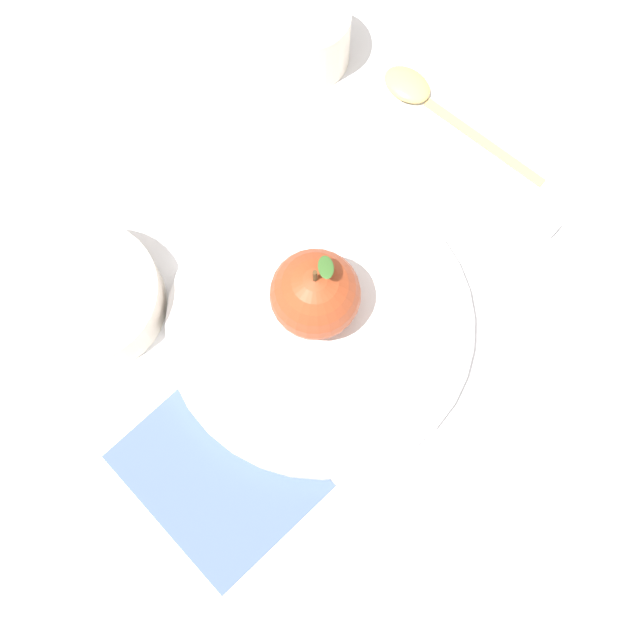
{
  "coord_description": "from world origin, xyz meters",
  "views": [
    {
      "loc": [
        -0.14,
        -0.17,
        0.66
      ],
      "look_at": [
        -0.04,
        -0.02,
        0.02
      ],
      "focal_mm": 44.16,
      "sensor_mm": 36.0,
      "label": 1
    }
  ],
  "objects_px": {
    "side_bowl": "(89,296)",
    "spoon": "(425,98)",
    "linen_napkin": "(218,471)",
    "dinner_plate": "(320,323)",
    "cup": "(310,34)",
    "knife": "(487,178)",
    "apple": "(315,294)"
  },
  "relations": [
    {
      "from": "apple",
      "to": "cup",
      "type": "distance_m",
      "value": 0.26
    },
    {
      "from": "cup",
      "to": "knife",
      "type": "bearing_deg",
      "value": -73.36
    },
    {
      "from": "spoon",
      "to": "linen_napkin",
      "type": "relative_size",
      "value": 1.2
    },
    {
      "from": "cup",
      "to": "linen_napkin",
      "type": "distance_m",
      "value": 0.4
    },
    {
      "from": "side_bowl",
      "to": "cup",
      "type": "height_order",
      "value": "cup"
    },
    {
      "from": "cup",
      "to": "knife",
      "type": "height_order",
      "value": "cup"
    },
    {
      "from": "apple",
      "to": "linen_napkin",
      "type": "distance_m",
      "value": 0.17
    },
    {
      "from": "apple",
      "to": "cup",
      "type": "xyz_separation_m",
      "value": [
        0.14,
        0.21,
        -0.02
      ]
    },
    {
      "from": "apple",
      "to": "linen_napkin",
      "type": "bearing_deg",
      "value": -155.07
    },
    {
      "from": "dinner_plate",
      "to": "side_bowl",
      "type": "height_order",
      "value": "side_bowl"
    },
    {
      "from": "cup",
      "to": "linen_napkin",
      "type": "bearing_deg",
      "value": -135.39
    },
    {
      "from": "dinner_plate",
      "to": "knife",
      "type": "height_order",
      "value": "dinner_plate"
    },
    {
      "from": "side_bowl",
      "to": "spoon",
      "type": "xyz_separation_m",
      "value": [
        0.36,
        -0.0,
        -0.02
      ]
    },
    {
      "from": "linen_napkin",
      "to": "side_bowl",
      "type": "bearing_deg",
      "value": 93.14
    },
    {
      "from": "dinner_plate",
      "to": "linen_napkin",
      "type": "relative_size",
      "value": 1.75
    },
    {
      "from": "apple",
      "to": "side_bowl",
      "type": "xyz_separation_m",
      "value": [
        -0.15,
        0.11,
        -0.03
      ]
    },
    {
      "from": "apple",
      "to": "cup",
      "type": "height_order",
      "value": "apple"
    },
    {
      "from": "apple",
      "to": "cup",
      "type": "bearing_deg",
      "value": 56.59
    },
    {
      "from": "side_bowl",
      "to": "spoon",
      "type": "distance_m",
      "value": 0.36
    },
    {
      "from": "dinner_plate",
      "to": "linen_napkin",
      "type": "xyz_separation_m",
      "value": [
        -0.14,
        -0.05,
        -0.01
      ]
    },
    {
      "from": "dinner_plate",
      "to": "cup",
      "type": "height_order",
      "value": "cup"
    },
    {
      "from": "cup",
      "to": "apple",
      "type": "bearing_deg",
      "value": -123.41
    },
    {
      "from": "dinner_plate",
      "to": "side_bowl",
      "type": "distance_m",
      "value": 0.2
    },
    {
      "from": "side_bowl",
      "to": "dinner_plate",
      "type": "bearing_deg",
      "value": -40.34
    },
    {
      "from": "dinner_plate",
      "to": "side_bowl",
      "type": "relative_size",
      "value": 2.14
    },
    {
      "from": "cup",
      "to": "dinner_plate",
      "type": "bearing_deg",
      "value": -122.66
    },
    {
      "from": "apple",
      "to": "spoon",
      "type": "distance_m",
      "value": 0.24
    },
    {
      "from": "side_bowl",
      "to": "knife",
      "type": "distance_m",
      "value": 0.37
    },
    {
      "from": "cup",
      "to": "linen_napkin",
      "type": "relative_size",
      "value": 0.5
    },
    {
      "from": "knife",
      "to": "linen_napkin",
      "type": "distance_m",
      "value": 0.35
    },
    {
      "from": "knife",
      "to": "spoon",
      "type": "xyz_separation_m",
      "value": [
        0.0,
        0.1,
        0.0
      ]
    },
    {
      "from": "side_bowl",
      "to": "cup",
      "type": "relative_size",
      "value": 1.64
    }
  ]
}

